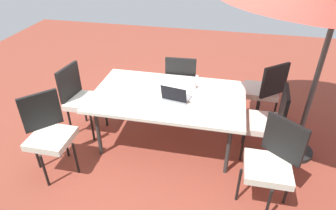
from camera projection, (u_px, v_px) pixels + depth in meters
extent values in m
cube|color=brown|center=(168.00, 142.00, 4.10)|extent=(10.00, 10.00, 0.02)
cube|color=silver|center=(168.00, 96.00, 3.71)|extent=(1.91, 1.16, 0.04)
cylinder|color=#333333|center=(231.00, 110.00, 4.12)|extent=(0.05, 0.05, 0.71)
cylinder|color=#333333|center=(121.00, 98.00, 4.40)|extent=(0.05, 0.05, 0.71)
cylinder|color=#333333|center=(228.00, 150.00, 3.41)|extent=(0.05, 0.05, 0.71)
cylinder|color=#333333|center=(98.00, 132.00, 3.69)|extent=(0.05, 0.05, 0.71)
cylinder|color=#4C4C4C|center=(318.00, 73.00, 3.27)|extent=(0.06, 0.06, 2.33)
cylinder|color=black|center=(295.00, 151.00, 3.88)|extent=(0.44, 0.44, 0.06)
cube|color=silver|center=(267.00, 168.00, 2.96)|extent=(0.46, 0.46, 0.08)
cube|color=black|center=(285.00, 139.00, 2.93)|extent=(0.37, 0.30, 0.45)
cylinder|color=black|center=(239.00, 185.00, 3.12)|extent=(0.03, 0.03, 0.45)
cylinder|color=black|center=(268.00, 206.00, 2.89)|extent=(0.03, 0.03, 0.45)
cylinder|color=black|center=(259.00, 169.00, 3.32)|extent=(0.03, 0.03, 0.45)
cylinder|color=black|center=(288.00, 188.00, 3.08)|extent=(0.03, 0.03, 0.45)
cube|color=silver|center=(261.00, 123.00, 3.62)|extent=(0.46, 0.46, 0.08)
cube|color=black|center=(284.00, 108.00, 3.43)|extent=(0.07, 0.44, 0.45)
cylinder|color=black|center=(244.00, 130.00, 3.95)|extent=(0.03, 0.03, 0.45)
cylinder|color=black|center=(242.00, 146.00, 3.65)|extent=(0.03, 0.03, 0.45)
cylinder|color=black|center=(272.00, 134.00, 3.86)|extent=(0.03, 0.03, 0.45)
cylinder|color=black|center=(273.00, 152.00, 3.57)|extent=(0.03, 0.03, 0.45)
cube|color=silver|center=(51.00, 138.00, 3.37)|extent=(0.46, 0.46, 0.08)
cube|color=black|center=(41.00, 111.00, 3.37)|extent=(0.33, 0.35, 0.45)
cylinder|color=black|center=(45.00, 171.00, 3.30)|extent=(0.03, 0.03, 0.45)
cylinder|color=black|center=(76.00, 158.00, 3.47)|extent=(0.03, 0.03, 0.45)
cylinder|color=black|center=(36.00, 153.00, 3.55)|extent=(0.03, 0.03, 0.45)
cylinder|color=black|center=(66.00, 142.00, 3.72)|extent=(0.03, 0.03, 0.45)
cube|color=silver|center=(182.00, 83.00, 4.52)|extent=(0.46, 0.46, 0.08)
cube|color=black|center=(180.00, 73.00, 4.21)|extent=(0.44, 0.06, 0.45)
cylinder|color=black|center=(194.00, 93.00, 4.79)|extent=(0.03, 0.03, 0.45)
cylinder|color=black|center=(172.00, 91.00, 4.84)|extent=(0.03, 0.03, 0.45)
cylinder|color=black|center=(192.00, 104.00, 4.49)|extent=(0.03, 0.03, 0.45)
cylinder|color=black|center=(168.00, 102.00, 4.54)|extent=(0.03, 0.03, 0.45)
cube|color=silver|center=(261.00, 91.00, 4.31)|extent=(0.46, 0.46, 0.08)
cube|color=black|center=(275.00, 80.00, 4.01)|extent=(0.36, 0.31, 0.45)
cylinder|color=black|center=(259.00, 98.00, 4.66)|extent=(0.03, 0.03, 0.45)
cylinder|color=black|center=(241.00, 103.00, 4.51)|extent=(0.03, 0.03, 0.45)
cylinder|color=black|center=(275.00, 109.00, 4.39)|extent=(0.03, 0.03, 0.45)
cylinder|color=black|center=(257.00, 115.00, 4.24)|extent=(0.03, 0.03, 0.45)
cube|color=silver|center=(85.00, 101.00, 4.05)|extent=(0.46, 0.46, 0.08)
cube|color=black|center=(69.00, 82.00, 3.97)|extent=(0.10, 0.44, 0.45)
cylinder|color=black|center=(92.00, 127.00, 4.00)|extent=(0.03, 0.03, 0.45)
cylinder|color=black|center=(106.00, 113.00, 4.29)|extent=(0.03, 0.03, 0.45)
cylinder|color=black|center=(70.00, 122.00, 4.10)|extent=(0.03, 0.03, 0.45)
cylinder|color=black|center=(84.00, 109.00, 4.39)|extent=(0.03, 0.03, 0.45)
cube|color=gray|center=(177.00, 98.00, 3.63)|extent=(0.36, 0.28, 0.02)
cube|color=black|center=(174.00, 94.00, 3.48)|extent=(0.32, 0.11, 0.20)
cylinder|color=white|center=(194.00, 85.00, 3.82)|extent=(0.07, 0.07, 0.10)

